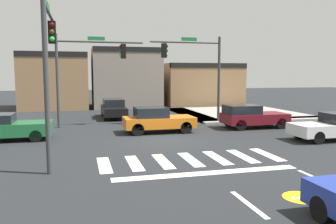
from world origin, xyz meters
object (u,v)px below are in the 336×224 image
(car_orange, at_px, (157,120))
(car_black, at_px, (114,108))
(car_green, at_px, (2,127))
(traffic_signal_southwest, at_px, (49,52))
(car_maroon, at_px, (251,116))
(traffic_signal_northwest, at_px, (88,63))
(traffic_signal_northeast, at_px, (196,64))

(car_orange, relative_size, car_black, 0.91)
(car_green, bearing_deg, car_orange, 3.36)
(traffic_signal_southwest, distance_m, car_maroon, 13.72)
(traffic_signal_northwest, distance_m, car_maroon, 11.16)
(car_green, distance_m, car_maroon, 14.67)
(traffic_signal_northeast, xyz_separation_m, car_green, (-11.76, -3.36, -3.47))
(car_black, bearing_deg, traffic_signal_northeast, 48.62)
(traffic_signal_northwest, height_order, car_orange, traffic_signal_northwest)
(traffic_signal_northeast, bearing_deg, traffic_signal_northwest, -3.57)
(traffic_signal_southwest, relative_size, car_black, 1.34)
(traffic_signal_southwest, relative_size, traffic_signal_northeast, 1.02)
(traffic_signal_northwest, height_order, car_maroon, traffic_signal_northwest)
(traffic_signal_northwest, relative_size, car_orange, 1.44)
(traffic_signal_northeast, bearing_deg, car_green, 15.95)
(traffic_signal_northwest, distance_m, car_black, 5.74)
(car_green, relative_size, car_orange, 1.12)
(car_green, height_order, car_black, car_black)
(car_maroon, bearing_deg, car_green, -177.41)
(traffic_signal_northeast, relative_size, car_maroon, 1.47)
(traffic_signal_southwest, xyz_separation_m, car_green, (-2.88, 5.44, -3.57))
(car_maroon, height_order, car_black, car_black)
(traffic_signal_northeast, relative_size, car_orange, 1.45)
(car_green, distance_m, car_black, 10.30)
(traffic_signal_northwest, relative_size, traffic_signal_northeast, 0.99)
(traffic_signal_northeast, bearing_deg, car_maroon, 136.99)
(car_green, bearing_deg, traffic_signal_southwest, -62.11)
(car_green, bearing_deg, car_maroon, 2.59)
(traffic_signal_southwest, height_order, car_orange, traffic_signal_southwest)
(traffic_signal_southwest, height_order, car_maroon, traffic_signal_southwest)
(traffic_signal_northeast, distance_m, car_orange, 5.60)
(car_maroon, bearing_deg, traffic_signal_northeast, 136.99)
(traffic_signal_southwest, bearing_deg, traffic_signal_northwest, -9.91)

